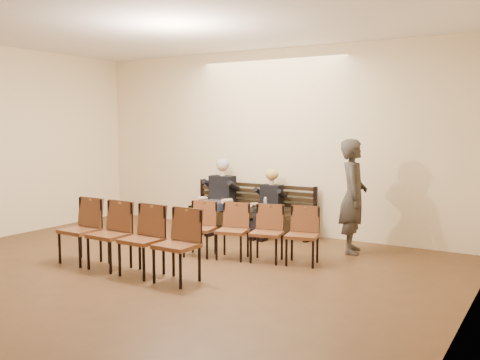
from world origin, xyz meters
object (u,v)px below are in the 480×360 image
(seated_woman, at_px, (269,207))
(chair_row_back, at_px, (125,238))
(laptop, at_px, (215,202))
(passerby, at_px, (353,188))
(seated_man, at_px, (220,195))
(water_bottle, at_px, (265,210))
(bag, at_px, (253,227))
(bench, at_px, (250,221))
(chair_row_front, at_px, (249,232))

(seated_woman, height_order, chair_row_back, seated_woman)
(laptop, xyz_separation_m, chair_row_back, (0.50, -3.01, -0.09))
(passerby, bearing_deg, seated_man, 64.05)
(water_bottle, bearing_deg, chair_row_back, -103.67)
(bag, bearing_deg, passerby, -12.03)
(passerby, bearing_deg, bag, 59.61)
(bench, xyz_separation_m, chair_row_back, (-0.13, -3.28, 0.26))
(water_bottle, relative_size, passerby, 0.10)
(bag, bearing_deg, water_bottle, -38.59)
(water_bottle, xyz_separation_m, bag, (-0.47, 0.38, -0.43))
(water_bottle, height_order, passerby, passerby)
(chair_row_back, bearing_deg, bench, 88.99)
(bench, bearing_deg, water_bottle, -36.63)
(seated_man, height_order, bag, seated_man)
(bench, xyz_separation_m, passerby, (2.22, -0.50, 0.84))
(seated_woman, relative_size, passerby, 0.53)
(seated_man, height_order, water_bottle, seated_man)
(passerby, height_order, chair_row_back, passerby)
(passerby, bearing_deg, chair_row_back, 121.40)
(laptop, distance_m, chair_row_front, 2.26)
(passerby, relative_size, chair_row_back, 0.89)
(seated_man, bearing_deg, passerby, -7.60)
(bench, height_order, chair_row_front, chair_row_front)
(laptop, distance_m, passerby, 2.90)
(seated_woman, relative_size, chair_row_back, 0.47)
(seated_woman, bearing_deg, seated_man, 180.00)
(seated_man, height_order, laptop, seated_man)
(laptop, bearing_deg, chair_row_back, -78.20)
(chair_row_front, bearing_deg, water_bottle, 96.23)
(bench, xyz_separation_m, bag, (0.09, -0.04, -0.09))
(seated_woman, xyz_separation_m, passerby, (1.74, -0.38, 0.50))
(bench, relative_size, water_bottle, 12.09)
(passerby, xyz_separation_m, chair_row_front, (-1.19, -1.29, -0.63))
(bench, relative_size, chair_row_front, 1.24)
(seated_man, height_order, chair_row_front, seated_man)
(chair_row_front, bearing_deg, laptop, 124.84)
(laptop, bearing_deg, seated_man, 85.74)
(bench, distance_m, seated_man, 0.79)
(seated_man, relative_size, laptop, 3.98)
(bench, bearing_deg, bag, -25.29)
(bench, xyz_separation_m, water_bottle, (0.56, -0.42, 0.33))
(bench, bearing_deg, seated_man, -168.93)
(passerby, bearing_deg, laptop, 67.01)
(seated_woman, height_order, bag, seated_woman)
(laptop, height_order, passerby, passerby)
(water_bottle, height_order, bag, water_bottle)
(seated_man, bearing_deg, laptop, -96.61)
(bench, height_order, passerby, passerby)
(passerby, bearing_deg, bench, 59.01)
(laptop, xyz_separation_m, passerby, (2.85, -0.23, 0.48))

